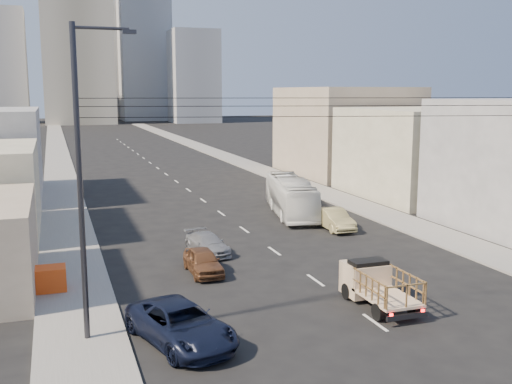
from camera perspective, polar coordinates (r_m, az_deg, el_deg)
ground at (r=24.51m, az=13.68°, el=-13.64°), size 420.00×420.00×0.00m
sidewalk_left at (r=89.38m, az=-18.33°, el=2.99°), size 3.50×180.00×0.12m
sidewalk_right at (r=92.58m, az=-3.61°, el=3.66°), size 3.50×180.00×0.12m
lane_dashes at (r=73.56m, az=-8.97°, el=1.99°), size 0.15×104.00×0.01m
flatbed_pickup at (r=27.63m, az=11.47°, el=-8.44°), size 1.95×4.41×1.90m
navy_pickup at (r=23.55m, az=-7.17°, el=-12.41°), size 4.02×6.01×1.53m
city_bus at (r=46.73m, az=3.33°, el=-0.41°), size 4.55×10.79×2.93m
sedan_brown at (r=31.99m, az=-5.06°, el=-6.59°), size 1.59×3.93×1.34m
sedan_tan at (r=42.24m, az=7.42°, el=-2.57°), size 1.69×4.47×1.46m
sedan_grey at (r=35.82m, az=-4.65°, el=-4.94°), size 2.28×4.32×1.19m
streetlamp_left at (r=23.11m, az=-16.20°, el=1.45°), size 2.36×0.25×12.00m
overhead_wires at (r=23.85m, az=12.59°, el=7.95°), size 23.01×5.02×0.72m
crate_stack at (r=30.59m, az=-19.32°, el=-7.82°), size 1.80×1.20×1.14m
bldg_right_mid at (r=56.96m, az=15.36°, el=3.63°), size 11.00×14.00×8.00m
bldg_right_far at (r=70.87m, az=8.46°, el=5.78°), size 12.00×16.00×10.00m
high_rise_tower at (r=190.17m, az=-16.79°, el=15.34°), size 20.00×20.00×60.00m
midrise_ne at (r=206.39m, az=-10.57°, el=12.31°), size 16.00×16.00×40.00m
midrise_nw at (r=199.48m, az=-23.16°, el=10.95°), size 15.00×15.00×34.00m
midrise_back at (r=220.00m, az=-14.34°, el=12.52°), size 18.00×18.00×44.00m
midrise_east at (r=188.75m, az=-5.94°, el=10.86°), size 14.00×14.00×28.00m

